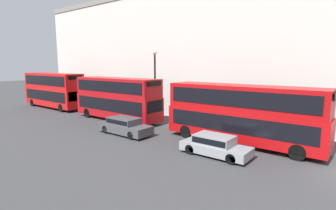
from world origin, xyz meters
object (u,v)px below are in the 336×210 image
at_px(car_dark_sedan, 215,145).
at_px(pedestrian, 71,100).
at_px(bus_leading, 242,112).
at_px(bus_third_in_queue, 53,89).
at_px(bus_second_in_queue, 117,97).
at_px(car_hatchback, 125,125).

height_order(car_dark_sedan, pedestrian, pedestrian).
height_order(bus_leading, car_dark_sedan, bus_leading).
bearing_deg(bus_third_in_queue, bus_second_in_queue, -90.00).
relative_size(bus_third_in_queue, pedestrian, 5.82).
xyz_separation_m(bus_leading, bus_third_in_queue, (0.00, 25.86, 0.16)).
xyz_separation_m(car_hatchback, pedestrian, (5.81, 17.26, 0.11)).
relative_size(bus_leading, pedestrian, 6.20).
bearing_deg(car_hatchback, bus_leading, -68.39).
bearing_deg(bus_leading, car_dark_sedan, 175.06).
bearing_deg(bus_second_in_queue, bus_leading, -90.00).
bearing_deg(car_dark_sedan, pedestrian, 77.18).
relative_size(bus_second_in_queue, car_hatchback, 2.16).
bearing_deg(pedestrian, bus_leading, -95.34).
bearing_deg(car_dark_sedan, bus_second_in_queue, 75.41).
xyz_separation_m(bus_leading, car_dark_sedan, (-3.40, 0.29, -1.65)).
xyz_separation_m(bus_second_in_queue, car_hatchback, (-3.40, -4.77, -1.66)).
height_order(bus_third_in_queue, pedestrian, bus_third_in_queue).
xyz_separation_m(bus_leading, pedestrian, (2.41, 25.85, -1.50)).
height_order(bus_second_in_queue, pedestrian, bus_second_in_queue).
relative_size(bus_leading, car_hatchback, 2.35).
distance_m(bus_second_in_queue, bus_third_in_queue, 12.51).
bearing_deg(bus_second_in_queue, car_hatchback, -125.49).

